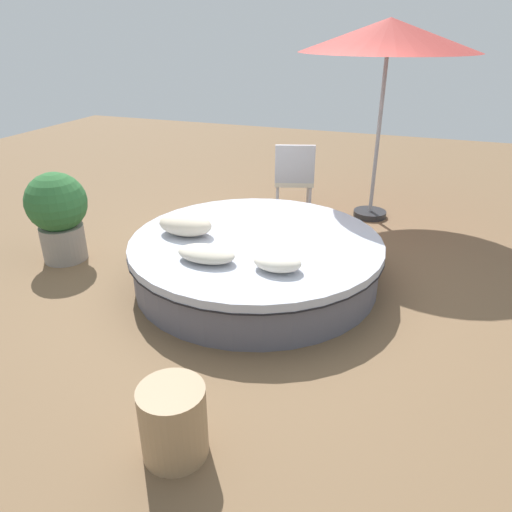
% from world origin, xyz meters
% --- Properties ---
extents(ground_plane, '(16.00, 16.00, 0.00)m').
position_xyz_m(ground_plane, '(0.00, 0.00, 0.00)').
color(ground_plane, brown).
extents(round_bed, '(2.51, 2.51, 0.46)m').
position_xyz_m(round_bed, '(0.00, 0.00, 0.24)').
color(round_bed, '#595966').
rests_on(round_bed, ground_plane).
extents(throw_pillow_0, '(0.56, 0.35, 0.22)m').
position_xyz_m(throw_pillow_0, '(0.71, 0.13, 0.57)').
color(throw_pillow_0, beige).
rests_on(throw_pillow_0, round_bed).
extents(throw_pillow_1, '(0.54, 0.30, 0.14)m').
position_xyz_m(throw_pillow_1, '(0.25, 0.61, 0.53)').
color(throw_pillow_1, beige).
rests_on(throw_pillow_1, round_bed).
extents(throw_pillow_2, '(0.42, 0.29, 0.15)m').
position_xyz_m(throw_pillow_2, '(-0.40, 0.56, 0.54)').
color(throw_pillow_2, silver).
rests_on(throw_pillow_2, round_bed).
extents(patio_chair, '(0.65, 0.63, 0.98)m').
position_xyz_m(patio_chair, '(0.19, -2.02, 0.56)').
color(patio_chair, '#B7B7BC').
rests_on(patio_chair, ground_plane).
extents(patio_umbrella, '(2.14, 2.14, 2.46)m').
position_xyz_m(patio_umbrella, '(-0.84, -2.27, 2.25)').
color(patio_umbrella, '#262628').
rests_on(patio_umbrella, ground_plane).
extents(planter, '(0.64, 0.64, 0.99)m').
position_xyz_m(planter, '(2.18, 0.25, 0.55)').
color(planter, gray).
rests_on(planter, ground_plane).
extents(side_table, '(0.40, 0.40, 0.48)m').
position_xyz_m(side_table, '(-0.29, 2.23, 0.24)').
color(side_table, '#997A56').
rests_on(side_table, ground_plane).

